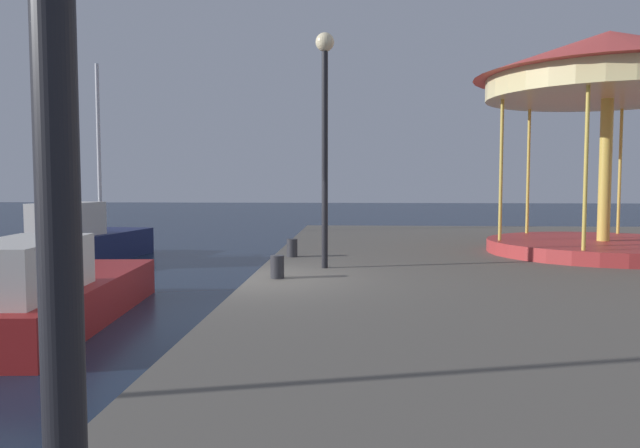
% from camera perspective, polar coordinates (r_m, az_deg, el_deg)
% --- Properties ---
extents(ground_plane, '(120.00, 120.00, 0.00)m').
position_cam_1_polar(ground_plane, '(11.03, -6.53, -9.06)').
color(ground_plane, '#162338').
extents(motorboat_red, '(2.25, 6.07, 1.59)m').
position_cam_1_polar(motorboat_red, '(11.44, -23.64, -5.94)').
color(motorboat_red, maroon).
rests_on(motorboat_red, ground).
extents(sailboat_navy, '(2.42, 5.21, 6.19)m').
position_cam_1_polar(sailboat_navy, '(20.21, -20.97, -1.35)').
color(sailboat_navy, '#19214C').
rests_on(sailboat_navy, ground).
extents(carousel, '(6.05, 6.05, 5.11)m').
position_cam_1_polar(carousel, '(15.85, 25.15, 11.25)').
color(carousel, '#B23333').
rests_on(carousel, quay_dock).
extents(lamp_post_mid_promenade, '(0.36, 0.36, 4.51)m').
position_cam_1_polar(lamp_post_mid_promenade, '(11.96, 0.45, 10.60)').
color(lamp_post_mid_promenade, black).
rests_on(lamp_post_mid_promenade, quay_dock).
extents(bollard_south, '(0.24, 0.24, 0.40)m').
position_cam_1_polar(bollard_south, '(13.73, -2.61, -2.23)').
color(bollard_south, '#2D2D33').
rests_on(bollard_south, quay_dock).
extents(bollard_north, '(0.24, 0.24, 0.40)m').
position_cam_1_polar(bollard_north, '(10.73, -3.99, -3.99)').
color(bollard_north, '#2D2D33').
rests_on(bollard_north, quay_dock).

